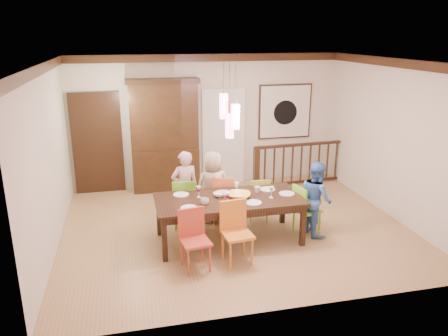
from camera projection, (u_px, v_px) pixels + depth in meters
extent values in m
plane|color=#A27B4E|center=(235.00, 227.00, 7.82)|extent=(6.00, 6.00, 0.00)
plane|color=white|center=(236.00, 61.00, 6.96)|extent=(6.00, 6.00, 0.00)
plane|color=beige|center=(208.00, 121.00, 9.72)|extent=(6.00, 0.00, 6.00)
plane|color=beige|center=(48.00, 160.00, 6.75)|extent=(0.00, 5.00, 5.00)
plane|color=beige|center=(393.00, 140.00, 8.03)|extent=(0.00, 5.00, 5.00)
cube|color=black|center=(98.00, 145.00, 9.28)|extent=(1.04, 0.07, 2.24)
cube|color=silver|center=(223.00, 138.00, 9.88)|extent=(0.97, 0.05, 2.22)
cube|color=black|center=(285.00, 111.00, 10.03)|extent=(1.25, 0.04, 1.25)
cube|color=silver|center=(285.00, 112.00, 10.00)|extent=(1.18, 0.02, 1.18)
cylinder|color=black|center=(285.00, 113.00, 10.00)|extent=(0.56, 0.01, 0.56)
cube|color=#FF4C6A|center=(224.00, 106.00, 6.70)|extent=(0.11, 0.11, 0.38)
cylinder|color=black|center=(224.00, 79.00, 6.57)|extent=(0.01, 0.01, 0.46)
cube|color=#FF4C6A|center=(235.00, 117.00, 6.68)|extent=(0.11, 0.11, 0.38)
cylinder|color=black|center=(236.00, 84.00, 6.54)|extent=(0.01, 0.01, 0.61)
cube|color=#FF4C6A|center=(229.00, 126.00, 6.76)|extent=(0.11, 0.11, 0.38)
cylinder|color=black|center=(230.00, 89.00, 6.59)|extent=(0.01, 0.01, 0.76)
cube|color=black|center=(229.00, 200.00, 7.12)|extent=(2.40, 1.10, 0.05)
cube|color=black|center=(159.00, 216.00, 7.43)|extent=(0.08, 0.08, 0.70)
cube|color=black|center=(283.00, 205.00, 7.90)|extent=(0.08, 0.08, 0.70)
cube|color=black|center=(164.00, 240.00, 6.56)|extent=(0.08, 0.08, 0.70)
cube|color=black|center=(303.00, 226.00, 7.04)|extent=(0.08, 0.08, 0.70)
cube|color=black|center=(223.00, 194.00, 7.59)|extent=(2.19, 0.05, 0.10)
cube|color=black|center=(236.00, 215.00, 6.69)|extent=(2.19, 0.05, 0.10)
cube|color=#61A621|center=(185.00, 203.00, 7.74)|extent=(0.47, 0.47, 0.04)
cube|color=#61A621|center=(185.00, 190.00, 7.67)|extent=(0.41, 0.11, 0.45)
cylinder|color=#61A621|center=(177.00, 219.00, 7.62)|extent=(0.03, 0.03, 0.43)
cylinder|color=#61A621|center=(196.00, 218.00, 7.69)|extent=(0.03, 0.03, 0.43)
cylinder|color=#61A621|center=(175.00, 212.00, 7.92)|extent=(0.03, 0.03, 0.43)
cylinder|color=#61A621|center=(193.00, 211.00, 7.99)|extent=(0.03, 0.03, 0.43)
cube|color=#CB622E|center=(223.00, 199.00, 7.94)|extent=(0.49, 0.49, 0.04)
cube|color=#CB622E|center=(223.00, 187.00, 7.87)|extent=(0.41, 0.13, 0.45)
cylinder|color=#CB622E|center=(216.00, 215.00, 7.81)|extent=(0.03, 0.03, 0.43)
cylinder|color=#CB622E|center=(234.00, 213.00, 7.89)|extent=(0.03, 0.03, 0.43)
cylinder|color=#CB622E|center=(213.00, 208.00, 8.12)|extent=(0.03, 0.03, 0.43)
cylinder|color=#CB622E|center=(230.00, 206.00, 8.19)|extent=(0.03, 0.03, 0.43)
cube|color=#8EA133|center=(257.00, 200.00, 7.99)|extent=(0.38, 0.38, 0.04)
cube|color=#8EA133|center=(257.00, 188.00, 7.93)|extent=(0.38, 0.04, 0.41)
cylinder|color=#8EA133|center=(251.00, 214.00, 7.88)|extent=(0.03, 0.03, 0.40)
cylinder|color=#8EA133|center=(267.00, 213.00, 7.95)|extent=(0.03, 0.03, 0.40)
cylinder|color=#8EA133|center=(246.00, 208.00, 8.16)|extent=(0.03, 0.03, 0.40)
cylinder|color=#8EA133|center=(262.00, 206.00, 8.23)|extent=(0.03, 0.03, 0.40)
cube|color=#B83E29|center=(195.00, 242.00, 6.32)|extent=(0.46, 0.46, 0.04)
cube|color=#B83E29|center=(195.00, 227.00, 6.25)|extent=(0.40, 0.10, 0.44)
cylinder|color=#B83E29|center=(186.00, 262.00, 6.20)|extent=(0.03, 0.03, 0.42)
cylinder|color=#B83E29|center=(209.00, 260.00, 6.27)|extent=(0.03, 0.03, 0.42)
cylinder|color=#B83E29|center=(183.00, 251.00, 6.50)|extent=(0.03, 0.03, 0.42)
cylinder|color=#B83E29|center=(205.00, 249.00, 6.57)|extent=(0.03, 0.03, 0.42)
cube|color=orange|center=(237.00, 235.00, 6.49)|extent=(0.47, 0.47, 0.04)
cube|color=orange|center=(237.00, 219.00, 6.42)|extent=(0.43, 0.09, 0.46)
cylinder|color=orange|center=(229.00, 255.00, 6.37)|extent=(0.04, 0.04, 0.44)
cylinder|color=orange|center=(251.00, 253.00, 6.44)|extent=(0.04, 0.04, 0.44)
cylinder|color=orange|center=(224.00, 245.00, 6.69)|extent=(0.04, 0.04, 0.44)
cylinder|color=orange|center=(245.00, 242.00, 6.76)|extent=(0.04, 0.04, 0.44)
cube|color=#74C429|center=(307.00, 210.00, 7.49)|extent=(0.47, 0.47, 0.04)
cube|color=#74C429|center=(308.00, 197.00, 7.42)|extent=(0.12, 0.39, 0.43)
cylinder|color=#74C429|center=(301.00, 226.00, 7.37)|extent=(0.03, 0.03, 0.41)
cylinder|color=#74C429|center=(319.00, 224.00, 7.44)|extent=(0.03, 0.03, 0.41)
cylinder|color=#74C429|center=(294.00, 219.00, 7.66)|extent=(0.03, 0.03, 0.41)
cylinder|color=#74C429|center=(311.00, 217.00, 7.73)|extent=(0.03, 0.03, 0.41)
cube|color=black|center=(166.00, 169.00, 9.59)|extent=(1.43, 0.44, 0.92)
cube|color=black|center=(164.00, 116.00, 9.26)|extent=(1.43, 0.40, 1.43)
cube|color=black|center=(163.00, 115.00, 9.44)|extent=(1.23, 0.02, 1.23)
cube|color=black|center=(162.00, 81.00, 9.04)|extent=(1.54, 0.44, 0.10)
cube|color=black|center=(255.00, 168.00, 9.70)|extent=(0.13, 0.13, 0.92)
cube|color=black|center=(345.00, 162.00, 10.17)|extent=(0.13, 0.13, 0.92)
cube|color=black|center=(302.00, 144.00, 9.79)|extent=(2.30, 0.22, 0.06)
cube|color=black|center=(300.00, 182.00, 10.06)|extent=(2.18, 0.19, 0.05)
imported|color=#F1B8C8|center=(185.00, 188.00, 7.80)|extent=(0.54, 0.40, 1.36)
imported|color=#C5B195|center=(213.00, 187.00, 7.91)|extent=(0.67, 0.46, 1.32)
imported|color=#4271B9|center=(316.00, 198.00, 7.41)|extent=(0.51, 0.64, 1.28)
imported|color=yellow|center=(239.00, 195.00, 7.10)|extent=(0.45, 0.45, 0.09)
imported|color=white|center=(219.00, 195.00, 7.18)|extent=(0.21, 0.21, 0.06)
imported|color=silver|center=(205.00, 201.00, 6.84)|extent=(0.15, 0.15, 0.10)
imported|color=silver|center=(257.00, 190.00, 7.35)|extent=(0.14, 0.14, 0.10)
cylinder|color=white|center=(181.00, 195.00, 7.25)|extent=(0.26, 0.26, 0.01)
cylinder|color=white|center=(223.00, 193.00, 7.33)|extent=(0.26, 0.26, 0.01)
cylinder|color=white|center=(267.00, 189.00, 7.50)|extent=(0.26, 0.26, 0.01)
cylinder|color=white|center=(189.00, 208.00, 6.70)|extent=(0.26, 0.26, 0.01)
cylinder|color=white|center=(253.00, 203.00, 6.91)|extent=(0.26, 0.26, 0.01)
cylinder|color=white|center=(287.00, 194.00, 7.29)|extent=(0.26, 0.26, 0.01)
cube|color=#D83359|center=(229.00, 205.00, 6.81)|extent=(0.18, 0.14, 0.01)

